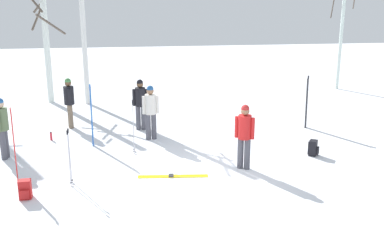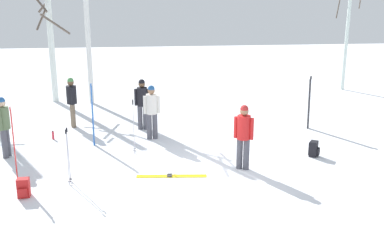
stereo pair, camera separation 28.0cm
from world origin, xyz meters
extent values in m
plane|color=white|center=(0.00, 0.00, 0.00)|extent=(60.00, 60.00, 0.00)
cylinder|color=#4C4C56|center=(1.30, 0.36, 0.41)|extent=(0.16, 0.16, 0.82)
cylinder|color=#4C4C56|center=(1.46, 0.28, 0.41)|extent=(0.16, 0.16, 0.82)
cylinder|color=red|center=(1.38, 0.32, 1.13)|extent=(0.34, 0.34, 0.62)
sphere|color=#997051|center=(1.38, 0.32, 1.55)|extent=(0.22, 0.22, 0.22)
sphere|color=#B22626|center=(1.38, 0.32, 1.61)|extent=(0.21, 0.21, 0.21)
cylinder|color=red|center=(1.20, 0.42, 1.11)|extent=(0.10, 0.10, 0.56)
cylinder|color=red|center=(1.57, 0.22, 1.11)|extent=(0.10, 0.10, 0.56)
cylinder|color=#4C4C56|center=(-4.95, 2.13, 0.41)|extent=(0.16, 0.16, 0.82)
cylinder|color=#4C4C56|center=(-4.98, 1.95, 0.41)|extent=(0.16, 0.16, 0.82)
cylinder|color=#566B47|center=(-4.97, 2.04, 1.13)|extent=(0.34, 0.34, 0.62)
sphere|color=beige|center=(-4.97, 2.04, 1.55)|extent=(0.22, 0.22, 0.22)
cylinder|color=#566B47|center=(-4.94, 2.25, 1.11)|extent=(0.10, 0.10, 0.56)
cylinder|color=#4C4C56|center=(-0.76, 3.19, 0.41)|extent=(0.16, 0.16, 0.82)
cylinder|color=#4C4C56|center=(-0.94, 3.18, 0.41)|extent=(0.16, 0.16, 0.82)
cylinder|color=silver|center=(-0.85, 3.18, 1.13)|extent=(0.34, 0.34, 0.62)
sphere|color=#997051|center=(-0.85, 3.18, 1.55)|extent=(0.22, 0.22, 0.22)
sphere|color=#265999|center=(-0.85, 3.18, 1.61)|extent=(0.21, 0.21, 0.21)
cylinder|color=silver|center=(-0.64, 3.20, 1.11)|extent=(0.10, 0.10, 0.56)
cylinder|color=silver|center=(-1.06, 3.17, 1.11)|extent=(0.10, 0.10, 0.56)
cylinder|color=#72604C|center=(-3.48, 4.80, 0.41)|extent=(0.16, 0.16, 0.82)
cylinder|color=#72604C|center=(-3.52, 4.97, 0.41)|extent=(0.16, 0.16, 0.82)
cylinder|color=black|center=(-3.50, 4.89, 1.13)|extent=(0.34, 0.34, 0.62)
sphere|color=brown|center=(-3.50, 4.89, 1.55)|extent=(0.22, 0.22, 0.22)
sphere|color=#4C8C4C|center=(-3.50, 4.89, 1.61)|extent=(0.21, 0.21, 0.21)
cylinder|color=black|center=(-3.45, 4.68, 1.11)|extent=(0.10, 0.10, 0.56)
cylinder|color=black|center=(-3.54, 5.09, 1.11)|extent=(0.10, 0.10, 0.56)
cylinder|color=#4C4C56|center=(-1.21, 4.30, 0.41)|extent=(0.16, 0.16, 0.82)
cylinder|color=#4C4C56|center=(-1.03, 4.28, 0.41)|extent=(0.16, 0.16, 0.82)
cylinder|color=black|center=(-1.12, 4.29, 1.13)|extent=(0.34, 0.34, 0.62)
sphere|color=brown|center=(-1.12, 4.29, 1.55)|extent=(0.22, 0.22, 0.22)
sphere|color=black|center=(-1.12, 4.29, 1.61)|extent=(0.21, 0.21, 0.21)
cylinder|color=black|center=(-1.33, 4.31, 1.11)|extent=(0.10, 0.10, 0.56)
cylinder|color=black|center=(-0.91, 4.26, 1.11)|extent=(0.10, 0.10, 0.56)
cube|color=black|center=(4.46, 3.69, 0.86)|extent=(0.11, 0.11, 1.72)
cube|color=black|center=(4.46, 3.69, 1.75)|extent=(0.05, 0.05, 0.10)
cube|color=black|center=(4.42, 3.64, 0.86)|extent=(0.11, 0.11, 1.72)
cube|color=black|center=(4.42, 3.64, 1.75)|extent=(0.05, 0.05, 0.10)
cube|color=red|center=(-4.28, 0.31, 0.88)|extent=(0.04, 0.18, 1.75)
cube|color=red|center=(-4.28, 0.31, 1.79)|extent=(0.02, 0.06, 0.10)
cube|color=red|center=(-4.29, 0.37, 0.88)|extent=(0.04, 0.18, 1.75)
cube|color=red|center=(-4.29, 0.37, 1.79)|extent=(0.02, 0.06, 0.10)
cube|color=blue|center=(-2.62, 2.83, 0.90)|extent=(0.03, 0.11, 1.80)
cube|color=blue|center=(-2.62, 2.83, 1.83)|extent=(0.02, 0.06, 0.10)
cube|color=blue|center=(-2.63, 2.77, 0.90)|extent=(0.03, 0.11, 1.80)
cube|color=blue|center=(-2.63, 2.77, 1.83)|extent=(0.02, 0.06, 0.10)
cube|color=yellow|center=(-0.50, 0.09, 0.01)|extent=(1.75, 0.26, 0.02)
cube|color=#333338|center=(-0.55, 0.09, 0.03)|extent=(0.13, 0.08, 0.03)
cube|color=yellow|center=(-0.51, -0.01, 0.01)|extent=(1.75, 0.26, 0.02)
cube|color=#333338|center=(-0.56, -0.01, 0.03)|extent=(0.13, 0.08, 0.03)
cylinder|color=#B2B2BC|center=(-2.97, 0.01, 0.64)|extent=(0.02, 0.10, 1.27)
cylinder|color=black|center=(-2.97, 0.01, 1.32)|extent=(0.04, 0.04, 0.10)
cylinder|color=black|center=(-2.97, 0.01, 0.07)|extent=(0.07, 0.07, 0.01)
cylinder|color=#B2B2BC|center=(-2.97, -0.15, 0.64)|extent=(0.02, 0.10, 1.27)
cylinder|color=black|center=(-2.97, -0.15, 1.32)|extent=(0.04, 0.04, 0.10)
cylinder|color=black|center=(-2.97, -0.15, 0.07)|extent=(0.07, 0.07, 0.01)
cylinder|color=#B2B2BC|center=(-1.42, 2.07, 0.72)|extent=(0.02, 0.11, 1.44)
cylinder|color=black|center=(-1.42, 2.07, 1.49)|extent=(0.04, 0.04, 0.10)
cylinder|color=black|center=(-1.42, 2.07, 0.07)|extent=(0.07, 0.07, 0.01)
cylinder|color=#B2B2BC|center=(-1.42, 1.90, 0.72)|extent=(0.02, 0.11, 1.44)
cylinder|color=black|center=(-1.42, 1.90, 1.49)|extent=(0.04, 0.04, 0.10)
cylinder|color=black|center=(-1.42, 1.90, 0.07)|extent=(0.07, 0.07, 0.01)
cube|color=red|center=(-3.89, -0.72, 0.22)|extent=(0.27, 0.21, 0.44)
cube|color=red|center=(-3.88, -0.85, 0.15)|extent=(0.20, 0.07, 0.20)
cube|color=black|center=(-3.96, -0.61, 0.22)|extent=(0.04, 0.02, 0.37)
cube|color=black|center=(-3.82, -0.61, 0.22)|extent=(0.04, 0.02, 0.37)
cube|color=black|center=(3.58, 1.01, 0.22)|extent=(0.31, 0.33, 0.44)
cube|color=black|center=(3.69, 0.93, 0.15)|extent=(0.16, 0.20, 0.20)
cube|color=black|center=(3.45, 1.01, 0.22)|extent=(0.04, 0.04, 0.37)
cube|color=black|center=(3.53, 1.13, 0.22)|extent=(0.04, 0.04, 0.37)
cylinder|color=red|center=(-3.96, 3.53, 0.12)|extent=(0.07, 0.07, 0.25)
cylinder|color=black|center=(-3.96, 3.53, 0.26)|extent=(0.04, 0.04, 0.02)
cylinder|color=silver|center=(-4.74, 8.93, 2.59)|extent=(0.25, 0.25, 5.18)
cylinder|color=brown|center=(-5.08, 9.07, 3.43)|extent=(0.38, 0.77, 0.85)
cylinder|color=brown|center=(-4.43, 8.44, 3.27)|extent=(1.07, 0.73, 0.88)
cylinder|color=brown|center=(-5.04, 8.59, 4.15)|extent=(0.79, 0.69, 0.85)
cylinder|color=brown|center=(-4.85, 9.25, 4.10)|extent=(0.73, 0.33, 0.84)
cylinder|color=white|center=(-3.18, 8.41, 3.38)|extent=(0.21, 0.21, 6.76)
cylinder|color=silver|center=(8.58, 9.84, 2.69)|extent=(0.15, 0.15, 5.38)
cylinder|color=brown|center=(8.17, 10.10, 3.95)|extent=(0.59, 0.88, 1.18)
camera|label=1|loc=(-1.58, -10.36, 4.36)|focal=42.01mm
camera|label=2|loc=(-1.31, -10.40, 4.36)|focal=42.01mm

